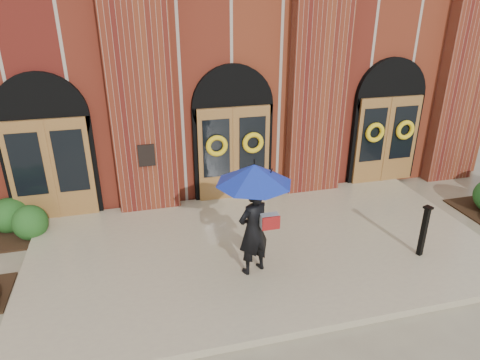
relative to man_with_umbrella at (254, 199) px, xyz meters
name	(u,v)px	position (x,y,z in m)	size (l,w,h in m)	color
ground	(264,255)	(0.45, 0.68, -1.76)	(90.00, 90.00, 0.00)	gray
landing	(262,249)	(0.45, 0.83, -1.68)	(10.00, 5.30, 0.15)	tan
church_building	(195,45)	(0.45, 9.46, 1.74)	(16.20, 12.53, 7.00)	maroon
man_with_umbrella	(254,199)	(0.00, 0.00, 0.00)	(1.87, 1.87, 2.30)	black
metal_post	(424,230)	(3.60, -0.34, -1.01)	(0.19, 0.19, 1.15)	black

